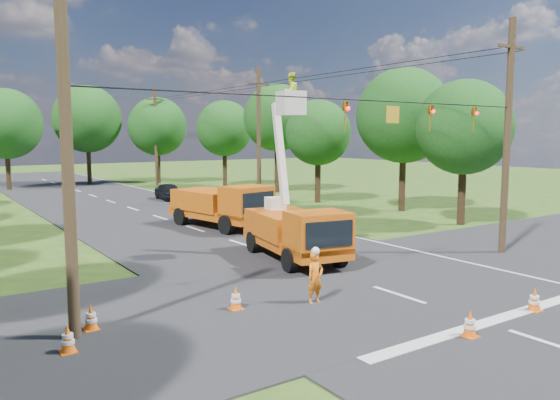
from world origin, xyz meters
TOP-DOWN VIEW (x-y plane):
  - ground at (0.00, 20.00)m, footprint 140.00×140.00m
  - road_main at (0.00, 20.00)m, footprint 12.00×100.00m
  - road_cross at (0.00, 2.00)m, footprint 56.00×10.00m
  - stop_bar at (0.00, -3.20)m, footprint 9.00×0.45m
  - edge_line at (5.60, 20.00)m, footprint 0.12×90.00m
  - bucket_truck at (0.22, 5.96)m, footprint 3.30×6.36m
  - second_truck at (1.51, 14.68)m, footprint 3.53×6.91m
  - ground_worker at (-2.68, 0.90)m, footprint 0.61×0.41m
  - distant_car at (4.33, 28.85)m, footprint 1.92×4.02m
  - traffic_cone_0 at (-1.19, -3.56)m, footprint 0.38×0.38m
  - traffic_cone_1 at (2.11, -3.32)m, footprint 0.38×0.38m
  - traffic_cone_2 at (1.97, 8.04)m, footprint 0.38×0.38m
  - traffic_cone_3 at (2.93, 11.98)m, footprint 0.38×0.38m
  - traffic_cone_4 at (-5.02, 1.70)m, footprint 0.38×0.38m
  - traffic_cone_5 at (-9.01, 2.35)m, footprint 0.38×0.38m
  - traffic_cone_6 at (-9.88, 1.11)m, footprint 0.38×0.38m
  - traffic_cone_7 at (3.44, 16.33)m, footprint 0.38×0.38m
  - pole_right_near at (8.50, 2.00)m, footprint 1.80×0.30m
  - pole_right_mid at (8.50, 22.00)m, footprint 1.80×0.30m
  - pole_right_far at (8.50, 42.00)m, footprint 1.80×0.30m
  - pole_left at (-9.50, 2.00)m, footprint 0.30×0.30m
  - signal_span at (2.23, 1.99)m, footprint 18.00×0.29m
  - tree_right_a at (13.50, 8.00)m, footprint 5.40×5.40m
  - tree_right_b at (15.00, 14.00)m, footprint 6.40×6.40m
  - tree_right_c at (13.20, 21.00)m, footprint 5.00×5.00m
  - tree_right_d at (14.80, 29.00)m, footprint 6.00×6.00m
  - tree_right_e at (13.80, 37.00)m, footprint 5.60×5.60m
  - tree_far_a at (-5.00, 45.00)m, footprint 6.60×6.60m
  - tree_far_b at (3.00, 47.00)m, footprint 7.00×7.00m
  - tree_far_c at (9.50, 44.00)m, footprint 6.20×6.20m

SIDE VIEW (x-z plane):
  - ground at x=0.00m, z-range 0.00..0.00m
  - road_main at x=0.00m, z-range -0.03..0.03m
  - road_cross at x=0.00m, z-range -0.04..0.04m
  - stop_bar at x=0.00m, z-range -0.01..0.01m
  - edge_line at x=5.60m, z-range -0.01..0.01m
  - traffic_cone_0 at x=-1.19m, z-range 0.00..0.71m
  - traffic_cone_1 at x=2.11m, z-range 0.00..0.71m
  - traffic_cone_2 at x=1.97m, z-range 0.00..0.71m
  - traffic_cone_3 at x=2.93m, z-range 0.00..0.71m
  - traffic_cone_4 at x=-5.02m, z-range 0.00..0.71m
  - traffic_cone_5 at x=-9.01m, z-range 0.00..0.71m
  - traffic_cone_6 at x=-9.88m, z-range 0.00..0.71m
  - traffic_cone_7 at x=3.44m, z-range 0.00..0.71m
  - distant_car at x=4.33m, z-range 0.00..1.33m
  - ground_worker at x=-2.68m, z-range 0.00..1.61m
  - second_truck at x=1.51m, z-range 0.05..2.52m
  - bucket_truck at x=0.22m, z-range -2.22..5.42m
  - pole_left at x=-9.50m, z-range 0.00..9.00m
  - pole_right_near at x=8.50m, z-range 0.11..10.11m
  - pole_right_mid at x=8.50m, z-range 0.11..10.11m
  - pole_right_far at x=8.50m, z-range 0.11..10.11m
  - tree_right_c at x=13.20m, z-range 1.40..9.23m
  - tree_right_a at x=13.50m, z-range 1.42..9.70m
  - tree_right_e at x=13.80m, z-range 1.50..10.12m
  - signal_span at x=2.23m, z-range 5.34..6.41m
  - tree_far_c at x=9.50m, z-range 1.47..10.65m
  - tree_far_a at x=-5.00m, z-range 1.44..10.94m
  - tree_right_b at x=15.00m, z-range 1.61..11.26m
  - tree_right_d at x=14.80m, z-range 1.83..11.53m
  - tree_far_b at x=3.00m, z-range 1.65..11.97m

